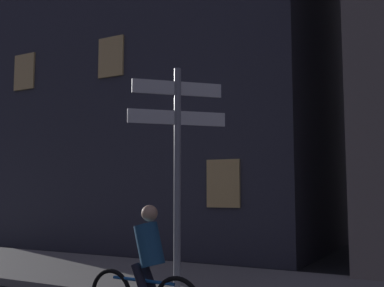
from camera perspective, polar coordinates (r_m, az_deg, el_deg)
The scene contains 3 objects.
signpost at distance 8.00m, azimuth -1.79°, elevation -1.36°, with size 1.24×1.24×3.78m.
cyclist at distance 6.47m, azimuth -5.60°, elevation -15.08°, with size 1.82×0.34×1.61m.
building_left_block at distance 17.95m, azimuth -1.29°, elevation 11.40°, with size 10.83×8.32×14.25m.
Camera 1 is at (2.91, -0.33, 1.78)m, focal length 43.94 mm.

